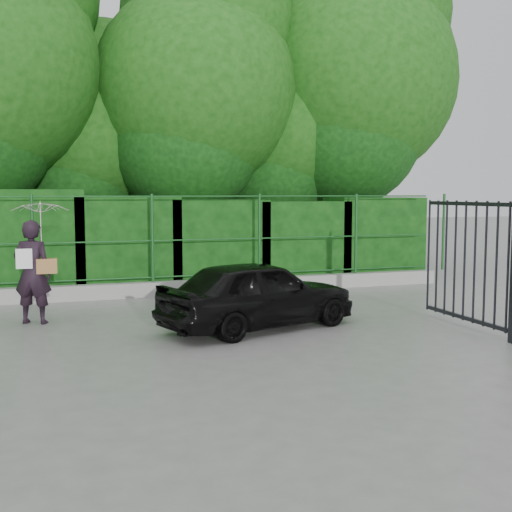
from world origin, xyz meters
name	(u,v)px	position (x,y,z in m)	size (l,w,h in m)	color
ground	(177,348)	(0.00, 0.00, 0.00)	(80.00, 80.00, 0.00)	gray
kerb	(134,290)	(0.00, 4.50, 0.15)	(14.00, 0.25, 0.30)	#9E9E99
fence	(144,238)	(0.22, 4.50, 1.20)	(14.13, 0.06, 1.80)	#174C1D
hedge	(121,243)	(-0.13, 5.50, 1.03)	(14.20, 1.20, 2.24)	black
trees	(159,92)	(1.14, 7.74, 4.62)	(17.10, 6.15, 8.08)	black
gate	(495,257)	(4.60, -0.72, 1.19)	(0.22, 2.33, 2.36)	#232329
woman	(38,244)	(-1.79, 2.43, 1.30)	(0.97, 0.93, 2.00)	black
car	(258,294)	(1.46, 0.88, 0.55)	(1.30, 3.23, 1.10)	black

